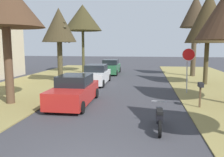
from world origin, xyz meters
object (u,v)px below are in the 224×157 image
Objects in this scene: parked_sedan_red at (74,91)px; parked_sedan_white at (96,75)px; parked_motorcycle at (159,117)px; street_tree_right_far at (195,13)px; street_tree_left_mid_b at (59,26)px; parked_sedan_green at (110,67)px; street_tree_right_mid_b at (209,18)px; street_tree_left_far at (83,18)px; curbside_mailbox at (201,88)px; street_tree_left_mid_a at (4,3)px; stop_sign_far at (188,61)px.

parked_sedan_white is (-0.28, 6.82, 0.00)m from parked_sedan_red.
parked_sedan_red is at bearing 142.81° from parked_motorcycle.
street_tree_right_far is 13.31m from street_tree_left_mid_b.
parked_sedan_green is at bearing 88.59° from parked_sedan_white.
street_tree_right_mid_b reaches higher than parked_sedan_green.
parked_motorcycle is at bearing -37.19° from parked_sedan_red.
street_tree_right_far is 1.05× the size of street_tree_left_far.
street_tree_left_far is (-11.89, 1.54, -0.13)m from street_tree_right_far.
street_tree_left_mid_b is 7.31m from street_tree_left_far.
curbside_mailbox reaches higher than parked_motorcycle.
parked_sedan_red is (3.45, 0.46, -4.58)m from street_tree_left_mid_a.
stop_sign_far is at bearing 72.92° from parked_motorcycle.
parked_sedan_red is at bearing -138.60° from street_tree_right_mid_b.
street_tree_left_far is at bearing 89.63° from street_tree_left_mid_a.
parked_sedan_green is (-0.11, 13.66, 0.00)m from parked_sedan_red.
parked_sedan_red is at bearing 7.54° from street_tree_left_mid_a.
street_tree_left_far is (0.07, 7.16, 1.45)m from street_tree_left_mid_b.
street_tree_left_mid_b is at bearing 89.82° from street_tree_left_mid_a.
street_tree_right_mid_b is 3.54× the size of parked_motorcycle.
street_tree_left_mid_a is 9.60m from parked_motorcycle.
street_tree_right_far is at bearing 81.01° from curbside_mailbox.
parked_sedan_green is (-8.64, 1.00, -5.61)m from street_tree_right_far.
street_tree_left_far reaches higher than street_tree_right_mid_b.
street_tree_left_mid_b is at bearing 161.45° from stop_sign_far.
stop_sign_far is at bearing -102.76° from street_tree_right_far.
street_tree_right_mid_b is 1.64× the size of parked_sedan_white.
street_tree_left_mid_a is at bearing -176.70° from curbside_mailbox.
parked_sedan_red reaches higher than parked_motorcycle.
parked_sedan_green is (-6.61, 9.95, -1.44)m from stop_sign_far.
street_tree_left_mid_b is at bearing 126.93° from parked_motorcycle.
street_tree_left_mid_a reaches higher than parked_sedan_green.
parked_motorcycle is at bearing -66.25° from street_tree_left_far.
parked_sedan_white is at bearing 92.36° from parked_sedan_red.
stop_sign_far reaches higher than curbside_mailbox.
street_tree_left_mid_a is 3.21× the size of parked_motorcycle.
street_tree_left_far is at bearing 170.44° from parked_sedan_green.
street_tree_right_mid_b is 1.64× the size of parked_sedan_red.
street_tree_left_mid_b is at bearing 175.94° from parked_sedan_white.
stop_sign_far is at bearing 22.73° from street_tree_left_mid_a.
street_tree_left_mid_a is at bearing -132.40° from street_tree_right_far.
street_tree_left_mid_b is (0.02, 7.50, -0.56)m from street_tree_left_mid_a.
parked_sedan_red is 1.00× the size of parked_sedan_white.
parked_motorcycle is (7.70, -17.51, -5.72)m from street_tree_left_far.
curbside_mailbox is (0.04, -3.59, -1.11)m from stop_sign_far.
parked_sedan_green is at bearing 104.73° from parked_motorcycle.
street_tree_right_mid_b is 0.95× the size of street_tree_left_far.
street_tree_left_far is 9.70m from parked_sedan_white.
parked_sedan_red and parked_sedan_white have the same top height.
street_tree_right_mid_b is 8.76m from curbside_mailbox.
stop_sign_far is 10.08m from street_tree_right_far.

